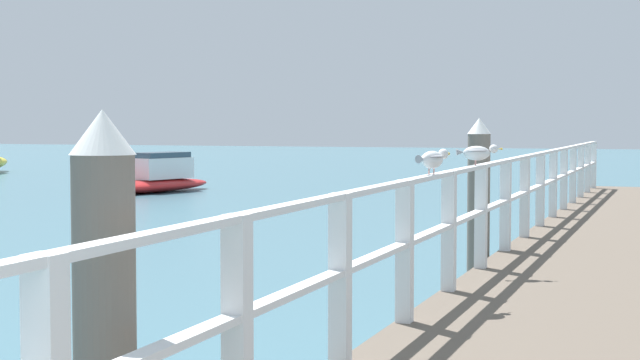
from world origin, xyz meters
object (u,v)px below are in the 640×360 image
(dock_piling_near, at_px, (105,343))
(boat_1, at_px, (153,179))
(seagull_foreground, at_px, (433,159))
(dock_piling_far, at_px, (479,201))
(seagull_background, at_px, (477,152))

(dock_piling_near, distance_m, boat_1, 25.41)
(dock_piling_near, xyz_separation_m, seagull_foreground, (0.38, 4.59, 0.67))
(dock_piling_near, height_order, seagull_foreground, dock_piling_near)
(dock_piling_far, relative_size, boat_1, 0.42)
(dock_piling_far, distance_m, seagull_foreground, 4.13)
(dock_piling_far, bearing_deg, seagull_foreground, -84.61)
(boat_1, bearing_deg, dock_piling_near, -46.64)
(seagull_foreground, relative_size, boat_1, 0.09)
(seagull_foreground, height_order, seagull_background, same)
(seagull_foreground, bearing_deg, dock_piling_near, -75.40)
(seagull_background, height_order, boat_1, seagull_background)
(dock_piling_far, distance_m, boat_1, 18.31)
(dock_piling_near, xyz_separation_m, seagull_background, (0.39, 6.54, 0.67))
(seagull_background, distance_m, boat_1, 20.19)
(dock_piling_near, height_order, boat_1, dock_piling_near)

